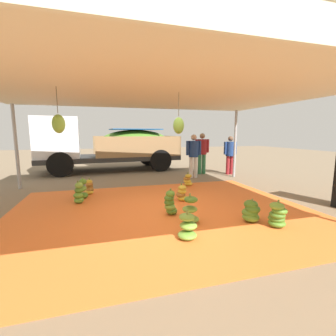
% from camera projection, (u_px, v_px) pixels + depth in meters
% --- Properties ---
extents(ground_plane, '(40.00, 40.00, 0.00)m').
position_uv_depth(ground_plane, '(141.00, 184.00, 8.04)').
color(ground_plane, '#7F6B51').
extents(tarp_orange, '(6.65, 5.26, 0.01)m').
position_uv_depth(tarp_orange, '(163.00, 211.00, 5.18)').
color(tarp_orange, orange).
rests_on(tarp_orange, ground).
extents(tent_canopy, '(8.00, 7.00, 2.67)m').
position_uv_depth(tent_canopy, '(164.00, 91.00, 4.71)').
color(tent_canopy, '#9EA0A5').
rests_on(tent_canopy, ground).
extents(banana_bunch_0, '(0.32, 0.33, 0.47)m').
position_uv_depth(banana_bunch_0, '(90.00, 187.00, 6.62)').
color(banana_bunch_0, gold).
rests_on(banana_bunch_0, tarp_orange).
extents(banana_bunch_1, '(0.45, 0.45, 0.47)m').
position_uv_depth(banana_bunch_1, '(188.00, 227.00, 3.83)').
color(banana_bunch_1, '#6B9E38').
rests_on(banana_bunch_1, tarp_orange).
extents(banana_bunch_2, '(0.32, 0.32, 0.58)m').
position_uv_depth(banana_bunch_2, '(79.00, 194.00, 5.73)').
color(banana_bunch_2, '#60932D').
rests_on(banana_bunch_2, tarp_orange).
extents(banana_bunch_3, '(0.36, 0.34, 0.57)m').
position_uv_depth(banana_bunch_3, '(170.00, 203.00, 4.93)').
color(banana_bunch_3, '#518428').
rests_on(banana_bunch_3, tarp_orange).
extents(banana_bunch_4, '(0.27, 0.28, 0.58)m').
position_uv_depth(banana_bunch_4, '(83.00, 189.00, 6.15)').
color(banana_bunch_4, '#518428').
rests_on(banana_bunch_4, tarp_orange).
extents(banana_bunch_5, '(0.37, 0.36, 0.45)m').
position_uv_depth(banana_bunch_5, '(188.00, 180.00, 7.69)').
color(banana_bunch_5, gold).
rests_on(banana_bunch_5, tarp_orange).
extents(banana_bunch_6, '(0.40, 0.36, 0.46)m').
position_uv_depth(banana_bunch_6, '(182.00, 193.00, 5.96)').
color(banana_bunch_6, gold).
rests_on(banana_bunch_6, tarp_orange).
extents(banana_bunch_7, '(0.41, 0.41, 0.58)m').
position_uv_depth(banana_bunch_7, '(190.00, 211.00, 4.51)').
color(banana_bunch_7, '#75A83D').
rests_on(banana_bunch_7, tarp_orange).
extents(banana_bunch_8, '(0.43, 0.45, 0.52)m').
position_uv_depth(banana_bunch_8, '(277.00, 215.00, 4.28)').
color(banana_bunch_8, '#518428').
rests_on(banana_bunch_8, tarp_orange).
extents(banana_bunch_9, '(0.43, 0.42, 0.45)m').
position_uv_depth(banana_bunch_9, '(251.00, 211.00, 4.58)').
color(banana_bunch_9, '#60932D').
rests_on(banana_bunch_9, tarp_orange).
extents(cargo_truck_main, '(6.30, 2.73, 2.40)m').
position_uv_depth(cargo_truck_main, '(107.00, 144.00, 10.73)').
color(cargo_truck_main, '#2D2D2D').
rests_on(cargo_truck_main, ground).
extents(worker_0, '(0.62, 0.38, 1.69)m').
position_uv_depth(worker_0, '(194.00, 153.00, 9.02)').
color(worker_0, silver).
rests_on(worker_0, ground).
extents(worker_1, '(0.64, 0.39, 1.74)m').
position_uv_depth(worker_1, '(202.00, 150.00, 9.87)').
color(worker_1, '#337A4C').
rests_on(worker_1, ground).
extents(worker_2, '(0.59, 0.36, 1.62)m').
position_uv_depth(worker_2, '(230.00, 152.00, 9.77)').
color(worker_2, maroon).
rests_on(worker_2, ground).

